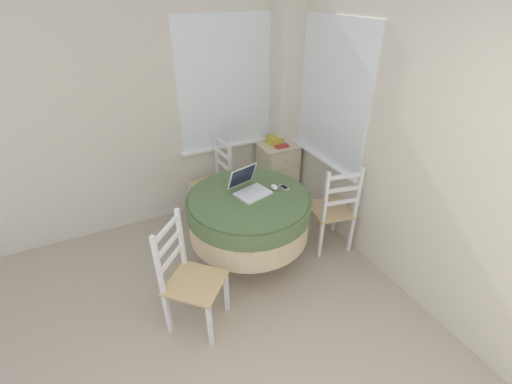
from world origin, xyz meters
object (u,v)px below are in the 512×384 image
at_px(corner_cabinet, 277,172).
at_px(dining_chair_near_right_window, 333,210).
at_px(dining_chair_camera_near, 190,279).
at_px(storage_box, 275,140).
at_px(round_dining_table, 249,212).
at_px(computer_mouse, 274,187).
at_px(cell_phone, 284,187).
at_px(dining_chair_near_back_window, 214,182).
at_px(laptop, 249,187).
at_px(book_on_cabinet, 279,144).

bearing_deg(corner_cabinet, dining_chair_near_right_window, -89.02).
relative_size(dining_chair_camera_near, storage_box, 5.60).
xyz_separation_m(round_dining_table, dining_chair_camera_near, (-0.74, -0.48, -0.11)).
bearing_deg(storage_box, computer_mouse, -119.19).
height_order(round_dining_table, computer_mouse, computer_mouse).
height_order(round_dining_table, cell_phone, cell_phone).
bearing_deg(storage_box, dining_chair_camera_near, -137.06).
relative_size(dining_chair_near_back_window, dining_chair_near_right_window, 1.00).
relative_size(laptop, storage_box, 2.18).
bearing_deg(storage_box, dining_chair_near_right_window, -87.50).
bearing_deg(book_on_cabinet, corner_cabinet, 82.05).
relative_size(laptop, dining_chair_near_back_window, 0.39).
bearing_deg(book_on_cabinet, dining_chair_near_right_window, -88.93).
distance_m(dining_chair_near_right_window, storage_box, 1.21).
bearing_deg(storage_box, dining_chair_near_back_window, -174.78).
relative_size(computer_mouse, cell_phone, 0.74).
bearing_deg(dining_chair_camera_near, dining_chair_near_right_window, 10.09).
bearing_deg(dining_chair_near_right_window, laptop, 161.65).
bearing_deg(dining_chair_camera_near, book_on_cabinet, 41.45).
bearing_deg(laptop, storage_box, 49.14).
distance_m(laptop, cell_phone, 0.35).
bearing_deg(dining_chair_camera_near, storage_box, 42.94).
distance_m(dining_chair_near_back_window, dining_chair_near_right_window, 1.40).
xyz_separation_m(dining_chair_camera_near, corner_cabinet, (1.58, 1.40, -0.08)).
distance_m(round_dining_table, corner_cabinet, 1.26).
distance_m(corner_cabinet, book_on_cabinet, 0.39).
height_order(dining_chair_camera_near, corner_cabinet, dining_chair_camera_near).
bearing_deg(round_dining_table, dining_chair_near_right_window, -13.20).
distance_m(laptop, dining_chair_near_right_window, 0.92).
distance_m(dining_chair_near_back_window, corner_cabinet, 0.88).
distance_m(laptop, book_on_cabinet, 1.15).
height_order(dining_chair_near_back_window, book_on_cabinet, dining_chair_near_back_window).
relative_size(corner_cabinet, storage_box, 4.26).
xyz_separation_m(round_dining_table, corner_cabinet, (0.83, 0.92, -0.19)).
height_order(laptop, cell_phone, laptop).
distance_m(dining_chair_near_back_window, book_on_cabinet, 0.92).
relative_size(storage_box, book_on_cabinet, 0.76).
bearing_deg(dining_chair_near_back_window, dining_chair_near_right_window, -50.44).
relative_size(round_dining_table, laptop, 3.05).
distance_m(dining_chair_camera_near, corner_cabinet, 2.11).
bearing_deg(dining_chair_near_right_window, storage_box, 92.50).
distance_m(round_dining_table, dining_chair_near_back_window, 0.88).
xyz_separation_m(dining_chair_near_back_window, corner_cabinet, (0.87, 0.04, -0.08)).
height_order(corner_cabinet, book_on_cabinet, book_on_cabinet).
distance_m(round_dining_table, storage_box, 1.27).
distance_m(dining_chair_camera_near, storage_box, 2.14).
height_order(cell_phone, corner_cabinet, cell_phone).
height_order(dining_chair_near_back_window, dining_chair_camera_near, same).
relative_size(dining_chair_near_right_window, dining_chair_camera_near, 1.00).
relative_size(cell_phone, storage_box, 0.69).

